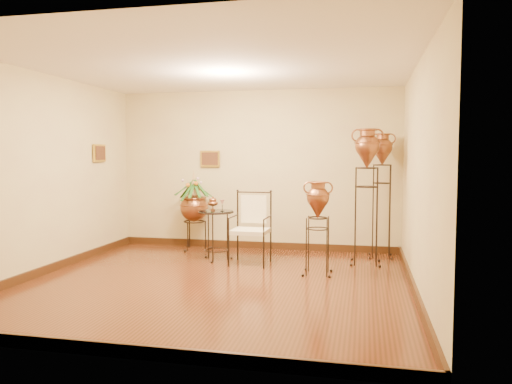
% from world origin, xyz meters
% --- Properties ---
extents(ground, '(5.00, 5.00, 0.00)m').
position_xyz_m(ground, '(0.00, 0.00, 0.00)').
color(ground, '#5C2A15').
rests_on(ground, ground).
extents(room_shell, '(5.02, 5.02, 2.81)m').
position_xyz_m(room_shell, '(-0.01, 0.01, 1.73)').
color(room_shell, beige).
rests_on(room_shell, ground).
extents(amphora_tall, '(0.45, 0.45, 2.04)m').
position_xyz_m(amphora_tall, '(2.15, 2.15, 1.04)').
color(amphora_tall, black).
rests_on(amphora_tall, ground).
extents(amphora_mid, '(0.62, 0.62, 2.09)m').
position_xyz_m(amphora_mid, '(1.91, 1.57, 1.06)').
color(amphora_mid, black).
rests_on(amphora_mid, ground).
extents(amphora_short, '(0.51, 0.51, 1.33)m').
position_xyz_m(amphora_short, '(1.25, 0.76, 0.66)').
color(amphora_short, black).
rests_on(amphora_short, ground).
extents(planter_urn, '(1.01, 1.01, 1.44)m').
position_xyz_m(planter_urn, '(-1.05, 2.15, 0.80)').
color(planter_urn, black).
rests_on(planter_urn, ground).
extents(armchair, '(0.63, 0.59, 1.10)m').
position_xyz_m(armchair, '(0.18, 1.20, 0.55)').
color(armchair, black).
rests_on(armchair, ground).
extents(side_table, '(0.65, 0.65, 0.99)m').
position_xyz_m(side_table, '(-0.41, 1.36, 0.41)').
color(side_table, black).
rests_on(side_table, ground).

